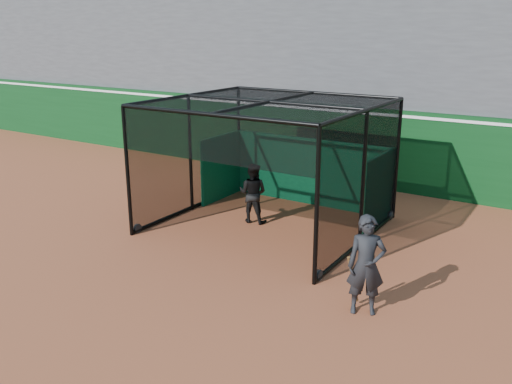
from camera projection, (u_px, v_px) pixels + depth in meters
The scene contains 6 objects.
ground at pixel (201, 284), 10.68m from camera, with size 120.00×120.00×0.00m, color brown.
outfield_wall at pixel (365, 145), 17.18m from camera, with size 50.00×0.50×2.50m.
grandstand at pixel (410, 39), 19.31m from camera, with size 50.00×7.85×8.95m.
batting_cage at pixel (269, 166), 13.43m from camera, with size 5.06×4.78×3.16m.
batter at pixel (253, 193), 13.95m from camera, with size 0.76×0.59×1.57m, color black.
on_deck_player at pixel (366, 265), 9.39m from camera, with size 0.78×0.68×1.81m.
Camera 1 is at (6.11, -7.61, 4.83)m, focal length 38.00 mm.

